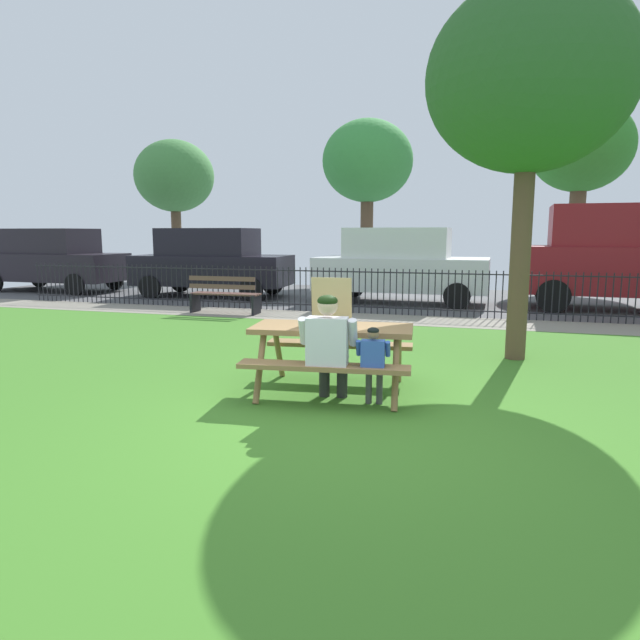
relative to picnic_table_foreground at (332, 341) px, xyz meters
The scene contains 17 objects.
ground 0.97m from the picnic_table_foreground, 54.31° to the left, with size 28.00×11.39×0.02m, color #407E26.
cobblestone_walkway 5.65m from the picnic_table_foreground, 85.53° to the left, with size 28.00×1.40×0.01m, color gray.
street_asphalt 9.49m from the picnic_table_foreground, 87.35° to the left, with size 28.00×6.33×0.01m, color #515154.
picnic_table_foreground is the anchor object (origin of this frame).
pizza_box_open 0.28m from the picnic_table_foreground, 148.97° to the left, with size 0.49×0.52×0.53m.
adult_at_table 0.51m from the picnic_table_foreground, 79.38° to the right, with size 0.63×0.62×1.19m.
child_at_table 0.74m from the picnic_table_foreground, 39.91° to the right, with size 0.36×0.36×0.87m.
iron_fence_streetside 6.32m from the picnic_table_foreground, 86.02° to the left, with size 20.78×0.03×1.03m.
park_bench_left 6.76m from the picnic_table_foreground, 126.01° to the left, with size 1.60×0.46×0.85m.
tree_near_table 4.59m from the picnic_table_foreground, 48.79° to the left, with size 2.81×2.81×5.16m.
parked_car_far_left 14.13m from the picnic_table_foreground, 143.02° to the left, with size 4.43×1.96×1.94m.
parked_car_left 10.31m from the picnic_table_foreground, 124.42° to the left, with size 4.48×2.07×1.94m.
parked_car_center 8.52m from the picnic_table_foreground, 92.89° to the left, with size 4.45×2.01×1.94m.
parked_car_right 9.81m from the picnic_table_foreground, 60.24° to the left, with size 4.79×2.26×2.46m.
far_tree_left 17.95m from the picnic_table_foreground, 125.77° to the left, with size 3.12×3.12×5.45m.
far_tree_midleft 14.98m from the picnic_table_foreground, 99.86° to the left, with size 3.24×3.24×5.83m.
far_tree_center 15.51m from the picnic_table_foreground, 72.33° to the left, with size 3.22×3.22×6.03m.
Camera 1 is at (1.15, -4.94, 1.82)m, focal length 31.33 mm.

